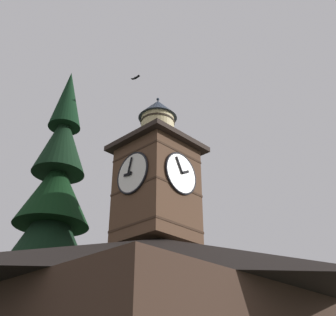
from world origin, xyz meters
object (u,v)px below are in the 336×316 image
moon (47,272)px  flying_bird_high (135,78)px  pine_tree_behind (49,239)px  clock_tower (157,179)px

moon → flying_bird_high: 31.45m
moon → flying_bird_high: bearing=66.6°
pine_tree_behind → flying_bird_high: size_ratio=28.64×
flying_bird_high → moon: bearing=-113.4°
clock_tower → moon: clock_tower is taller
flying_bird_high → clock_tower: bearing=74.4°
moon → flying_bird_high: flying_bird_high is taller
clock_tower → pine_tree_behind: pine_tree_behind is taller
pine_tree_behind → flying_bird_high: bearing=128.6°
pine_tree_behind → moon: bearing=-120.6°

